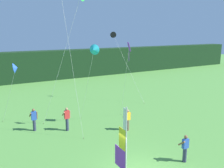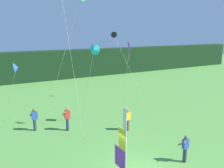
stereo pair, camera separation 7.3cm
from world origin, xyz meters
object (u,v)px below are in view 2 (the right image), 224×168
Objects in this scene: person_mid_field at (185,148)px; kite_black_delta_0 at (114,35)px; kite_blue_delta_6 at (16,68)px; person_far_right at (67,118)px; kite_cyan_delta_4 at (94,50)px; person_far_left at (34,119)px; person_near_banner at (128,119)px; banner_flag at (122,147)px; kite_purple_diamond_1 at (129,53)px.

person_mid_field is 14.59m from kite_black_delta_0.
kite_black_delta_0 is at bearing 17.89° from kite_blue_delta_6.
kite_cyan_delta_4 is at bearing -23.36° from person_far_right.
kite_black_delta_0 is at bearing 25.85° from person_far_left.
person_far_right is (2.11, -1.16, 0.04)m from person_far_left.
person_near_banner is 0.23× the size of kite_black_delta_0.
kite_blue_delta_6 is (-9.99, -3.23, -2.16)m from kite_black_delta_0.
person_far_left reaches higher than person_mid_field.
kite_black_delta_0 reaches higher than kite_cyan_delta_4.
kite_blue_delta_6 is at bearing 126.16° from person_mid_field.
person_mid_field is at bearing 0.12° from banner_flag.
kite_black_delta_0 is (6.90, 13.07, 4.84)m from banner_flag.
person_far_left is at bearing 151.22° from person_far_right.
kite_cyan_delta_4 is (1.68, 6.64, 4.00)m from banner_flag.
person_far_right is at bearing 164.20° from kite_purple_diamond_1.
person_far_right is 5.22m from kite_blue_delta_6.
person_near_banner is 0.32× the size of kite_blue_delta_6.
kite_purple_diamond_1 is 1.29× the size of kite_blue_delta_6.
banner_flag is 0.79× the size of kite_blue_delta_6.
person_far_right is (-4.28, 7.44, 0.10)m from person_mid_field.
person_near_banner is 6.85m from person_far_left.
kite_black_delta_0 reaches higher than kite_purple_diamond_1.
kite_blue_delta_6 is at bearing 122.80° from person_far_left.
person_near_banner is at bearing -28.64° from person_far_right.
person_near_banner is 10.23m from kite_black_delta_0.
person_mid_field is at bearing -91.52° from kite_purple_diamond_1.
kite_purple_diamond_1 reaches higher than kite_blue_delta_6.
person_far_right is at bearing 156.64° from kite_cyan_delta_4.
person_mid_field is 7.80m from kite_purple_diamond_1.
person_far_right is at bearing -28.78° from person_far_left.
banner_flag is 4.22m from person_mid_field.
person_mid_field is 10.71m from person_far_left.
person_far_left is (-6.01, 3.29, 0.05)m from person_near_banner.
person_mid_field is 8.58m from person_far_right.
banner_flag is 7.51m from person_far_right.
person_far_left is 11.76m from kite_black_delta_0.
person_far_right is 0.25× the size of kite_black_delta_0.
kite_blue_delta_6 is (-7.35, 3.65, -1.05)m from kite_purple_diamond_1.
kite_blue_delta_6 reaches higher than person_far_left.
person_far_left is at bearing 153.70° from kite_cyan_delta_4.
banner_flag is 0.61× the size of kite_purple_diamond_1.
person_far_left is 2.41m from person_far_right.
kite_purple_diamond_1 is at bearing -26.41° from kite_blue_delta_6.
person_mid_field is at bearing -70.03° from kite_cyan_delta_4.
person_near_banner is at bearing -33.60° from kite_blue_delta_6.
kite_purple_diamond_1 is 8.27m from kite_blue_delta_6.
kite_cyan_delta_4 is at bearing -129.09° from kite_black_delta_0.
person_far_right is (-3.90, 2.13, 0.09)m from person_near_banner.
kite_black_delta_0 is at bearing 67.63° from person_near_banner.
kite_black_delta_0 reaches higher than banner_flag.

